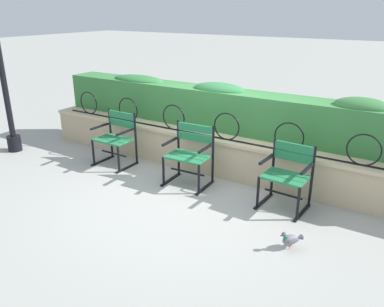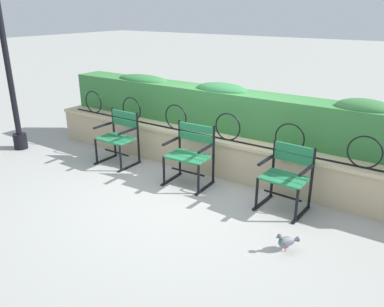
# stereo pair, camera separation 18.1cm
# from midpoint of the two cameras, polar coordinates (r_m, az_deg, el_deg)

# --- Properties ---
(ground_plane) EXTENTS (60.00, 60.00, 0.00)m
(ground_plane) POSITION_cam_midpoint_polar(r_m,az_deg,el_deg) (5.52, 0.46, -5.61)
(ground_plane) COLOR #9E9E99
(stone_wall) EXTENTS (6.73, 0.41, 0.60)m
(stone_wall) POSITION_cam_midpoint_polar(r_m,az_deg,el_deg) (6.03, 4.69, -0.18)
(stone_wall) COLOR tan
(stone_wall) RESTS_ON ground
(iron_arch_fence) EXTENTS (6.20, 0.02, 0.42)m
(iron_arch_fence) POSITION_cam_midpoint_polar(r_m,az_deg,el_deg) (5.93, 2.49, 4.37)
(iron_arch_fence) COLOR black
(iron_arch_fence) RESTS_ON stone_wall
(hedge_row) EXTENTS (6.60, 0.53, 0.75)m
(hedge_row) POSITION_cam_midpoint_polar(r_m,az_deg,el_deg) (6.21, 6.84, 6.60)
(hedge_row) COLOR #387A3D
(hedge_row) RESTS_ON stone_wall
(park_chair_left) EXTENTS (0.60, 0.53, 0.87)m
(park_chair_left) POSITION_cam_midpoint_polar(r_m,az_deg,el_deg) (6.47, -9.99, 2.56)
(park_chair_left) COLOR #237547
(park_chair_left) RESTS_ON ground
(park_chair_centre) EXTENTS (0.65, 0.55, 0.89)m
(park_chair_centre) POSITION_cam_midpoint_polar(r_m,az_deg,el_deg) (5.61, 0.70, 0.09)
(park_chair_centre) COLOR #237547
(park_chair_centre) RESTS_ON ground
(park_chair_right) EXTENTS (0.61, 0.55, 0.84)m
(park_chair_right) POSITION_cam_midpoint_polar(r_m,az_deg,el_deg) (5.08, 14.84, -3.13)
(park_chair_right) COLOR #237547
(park_chair_right) RESTS_ON ground
(pigeon_near_chairs) EXTENTS (0.21, 0.26, 0.22)m
(pigeon_near_chairs) POSITION_cam_midpoint_polar(r_m,az_deg,el_deg) (4.37, 15.00, -12.44)
(pigeon_near_chairs) COLOR slate
(pigeon_near_chairs) RESTS_ON ground
(lamppost) EXTENTS (0.28, 0.28, 3.69)m
(lamppost) POSITION_cam_midpoint_polar(r_m,az_deg,el_deg) (7.43, -25.44, 14.68)
(lamppost) COLOR black
(lamppost) RESTS_ON ground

